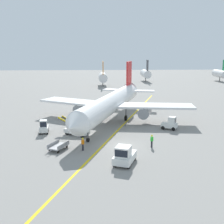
{
  "coord_description": "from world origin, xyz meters",
  "views": [
    {
      "loc": [
        -3.29,
        -36.4,
        12.39
      ],
      "look_at": [
        -0.78,
        9.52,
        2.5
      ],
      "focal_mm": 46.07,
      "sensor_mm": 36.0,
      "label": 1
    }
  ],
  "objects_px": {
    "baggage_cart_loaded": "(58,146)",
    "pushback_tug": "(124,156)",
    "ground_crew_wing_walker": "(83,144)",
    "safety_cone_nose_left": "(71,124)",
    "baggage_tug_near_wing": "(170,124)",
    "airliner": "(112,103)",
    "ground_crew_marshaller": "(152,141)",
    "safety_cone_nose_right": "(79,126)",
    "belt_loader_forward_hold": "(76,130)",
    "baggage_tug_by_cargo_door": "(44,127)"
  },
  "relations": [
    {
      "from": "baggage_tug_by_cargo_door",
      "to": "ground_crew_wing_walker",
      "type": "height_order",
      "value": "baggage_tug_by_cargo_door"
    },
    {
      "from": "baggage_tug_near_wing",
      "to": "safety_cone_nose_left",
      "type": "relative_size",
      "value": 6.2
    },
    {
      "from": "baggage_cart_loaded",
      "to": "pushback_tug",
      "type": "bearing_deg",
      "value": -33.11
    },
    {
      "from": "ground_crew_marshaller",
      "to": "safety_cone_nose_right",
      "type": "bearing_deg",
      "value": 133.53
    },
    {
      "from": "baggage_tug_near_wing",
      "to": "ground_crew_wing_walker",
      "type": "bearing_deg",
      "value": -145.83
    },
    {
      "from": "pushback_tug",
      "to": "baggage_cart_loaded",
      "type": "height_order",
      "value": "pushback_tug"
    },
    {
      "from": "baggage_tug_by_cargo_door",
      "to": "ground_crew_marshaller",
      "type": "relative_size",
      "value": 1.49
    },
    {
      "from": "ground_crew_wing_walker",
      "to": "safety_cone_nose_left",
      "type": "xyz_separation_m",
      "value": [
        -2.64,
        12.81,
        -0.69
      ]
    },
    {
      "from": "belt_loader_forward_hold",
      "to": "ground_crew_marshaller",
      "type": "height_order",
      "value": "belt_loader_forward_hold"
    },
    {
      "from": "baggage_tug_near_wing",
      "to": "safety_cone_nose_left",
      "type": "bearing_deg",
      "value": 167.19
    },
    {
      "from": "baggage_tug_by_cargo_door",
      "to": "safety_cone_nose_left",
      "type": "relative_size",
      "value": 5.76
    },
    {
      "from": "ground_crew_wing_walker",
      "to": "safety_cone_nose_left",
      "type": "height_order",
      "value": "ground_crew_wing_walker"
    },
    {
      "from": "airliner",
      "to": "safety_cone_nose_left",
      "type": "height_order",
      "value": "airliner"
    },
    {
      "from": "ground_crew_marshaller",
      "to": "safety_cone_nose_left",
      "type": "xyz_separation_m",
      "value": [
        -11.54,
        12.05,
        -0.69
      ]
    },
    {
      "from": "airliner",
      "to": "belt_loader_forward_hold",
      "type": "xyz_separation_m",
      "value": [
        -5.78,
        -7.96,
        -2.64
      ]
    },
    {
      "from": "pushback_tug",
      "to": "safety_cone_nose_left",
      "type": "xyz_separation_m",
      "value": [
        -7.42,
        17.51,
        -0.77
      ]
    },
    {
      "from": "belt_loader_forward_hold",
      "to": "baggage_tug_by_cargo_door",
      "type": "bearing_deg",
      "value": 165.44
    },
    {
      "from": "baggage_tug_near_wing",
      "to": "ground_crew_wing_walker",
      "type": "xyz_separation_m",
      "value": [
        -13.48,
        -9.15,
        -0.02
      ]
    },
    {
      "from": "airliner",
      "to": "baggage_tug_near_wing",
      "type": "bearing_deg",
      "value": -32.31
    },
    {
      "from": "ground_crew_marshaller",
      "to": "safety_cone_nose_left",
      "type": "relative_size",
      "value": 3.86
    },
    {
      "from": "ground_crew_marshaller",
      "to": "baggage_tug_near_wing",
      "type": "bearing_deg",
      "value": 61.4
    },
    {
      "from": "belt_loader_forward_hold",
      "to": "airliner",
      "type": "bearing_deg",
      "value": 53.98
    },
    {
      "from": "baggage_tug_near_wing",
      "to": "baggage_cart_loaded",
      "type": "xyz_separation_m",
      "value": [
        -16.61,
        -8.68,
        -0.46
      ]
    },
    {
      "from": "safety_cone_nose_left",
      "to": "safety_cone_nose_right",
      "type": "xyz_separation_m",
      "value": [
        1.53,
        -1.52,
        0.0
      ]
    },
    {
      "from": "safety_cone_nose_right",
      "to": "belt_loader_forward_hold",
      "type": "bearing_deg",
      "value": -92.65
    },
    {
      "from": "pushback_tug",
      "to": "safety_cone_nose_right",
      "type": "distance_m",
      "value": 17.06
    },
    {
      "from": "airliner",
      "to": "pushback_tug",
      "type": "relative_size",
      "value": 8.48
    },
    {
      "from": "baggage_tug_near_wing",
      "to": "belt_loader_forward_hold",
      "type": "relative_size",
      "value": 0.56
    },
    {
      "from": "baggage_tug_by_cargo_door",
      "to": "safety_cone_nose_left",
      "type": "distance_m",
      "value": 5.95
    },
    {
      "from": "safety_cone_nose_left",
      "to": "safety_cone_nose_right",
      "type": "height_order",
      "value": "same"
    },
    {
      "from": "pushback_tug",
      "to": "ground_crew_marshaller",
      "type": "distance_m",
      "value": 6.84
    },
    {
      "from": "airliner",
      "to": "belt_loader_forward_hold",
      "type": "height_order",
      "value": "airliner"
    },
    {
      "from": "ground_crew_marshaller",
      "to": "safety_cone_nose_right",
      "type": "xyz_separation_m",
      "value": [
        -10.01,
        10.54,
        -0.69
      ]
    },
    {
      "from": "airliner",
      "to": "pushback_tug",
      "type": "xyz_separation_m",
      "value": [
        0.31,
        -19.53,
        -2.42
      ]
    },
    {
      "from": "pushback_tug",
      "to": "ground_crew_wing_walker",
      "type": "xyz_separation_m",
      "value": [
        -4.78,
        4.69,
        -0.08
      ]
    },
    {
      "from": "baggage_tug_by_cargo_door",
      "to": "safety_cone_nose_right",
      "type": "xyz_separation_m",
      "value": [
        5.19,
        3.12,
        -0.71
      ]
    },
    {
      "from": "baggage_cart_loaded",
      "to": "safety_cone_nose_left",
      "type": "xyz_separation_m",
      "value": [
        0.5,
        12.35,
        -0.25
      ]
    },
    {
      "from": "belt_loader_forward_hold",
      "to": "baggage_cart_loaded",
      "type": "distance_m",
      "value": 6.68
    },
    {
      "from": "safety_cone_nose_left",
      "to": "belt_loader_forward_hold",
      "type": "bearing_deg",
      "value": -77.35
    },
    {
      "from": "airliner",
      "to": "belt_loader_forward_hold",
      "type": "relative_size",
      "value": 7.0
    },
    {
      "from": "baggage_tug_by_cargo_door",
      "to": "pushback_tug",
      "type": "bearing_deg",
      "value": -49.29
    },
    {
      "from": "safety_cone_nose_left",
      "to": "airliner",
      "type": "bearing_deg",
      "value": 15.91
    },
    {
      "from": "airliner",
      "to": "safety_cone_nose_right",
      "type": "xyz_separation_m",
      "value": [
        -5.58,
        -3.54,
        -3.2
      ]
    },
    {
      "from": "airliner",
      "to": "baggage_tug_by_cargo_door",
      "type": "distance_m",
      "value": 12.91
    },
    {
      "from": "baggage_tug_near_wing",
      "to": "pushback_tug",
      "type": "bearing_deg",
      "value": -122.14
    },
    {
      "from": "airliner",
      "to": "pushback_tug",
      "type": "distance_m",
      "value": 19.69
    },
    {
      "from": "pushback_tug",
      "to": "belt_loader_forward_hold",
      "type": "height_order",
      "value": "belt_loader_forward_hold"
    },
    {
      "from": "baggage_tug_near_wing",
      "to": "baggage_cart_loaded",
      "type": "distance_m",
      "value": 18.75
    },
    {
      "from": "airliner",
      "to": "pushback_tug",
      "type": "bearing_deg",
      "value": -89.1
    },
    {
      "from": "airliner",
      "to": "ground_crew_marshaller",
      "type": "distance_m",
      "value": 14.97
    }
  ]
}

